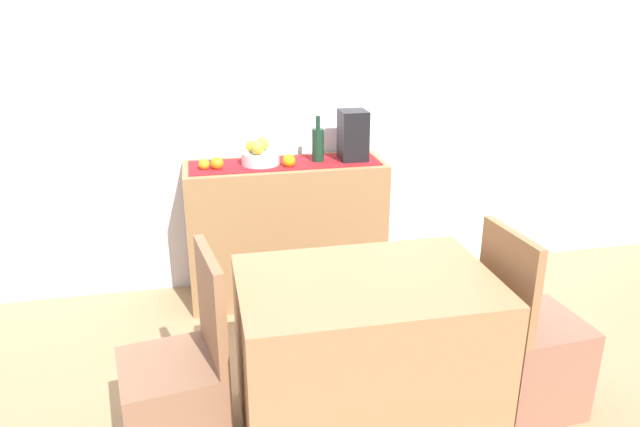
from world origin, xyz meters
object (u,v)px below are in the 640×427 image
at_px(chair_near_window, 178,400).
at_px(fruit_bowl, 260,158).
at_px(sideboard_console, 286,231).
at_px(wine_bottle, 318,144).
at_px(coffee_maker, 353,135).
at_px(dining_table, 365,356).
at_px(chair_by_corner, 529,355).

bearing_deg(chair_near_window, fruit_bowl, 68.87).
distance_m(sideboard_console, wine_bottle, 0.58).
relative_size(wine_bottle, coffee_maker, 0.92).
distance_m(wine_bottle, dining_table, 1.46).
relative_size(wine_bottle, chair_by_corner, 0.31).
bearing_deg(coffee_maker, sideboard_console, 180.00).
height_order(coffee_maker, chair_by_corner, coffee_maker).
bearing_deg(coffee_maker, fruit_bowl, 180.00).
height_order(sideboard_console, chair_by_corner, chair_by_corner).
bearing_deg(sideboard_console, dining_table, -84.35).
relative_size(coffee_maker, dining_table, 0.29).
height_order(sideboard_console, dining_table, sideboard_console).
relative_size(fruit_bowl, dining_table, 0.22).
distance_m(fruit_bowl, coffee_maker, 0.58).
bearing_deg(wine_bottle, sideboard_console, 180.00).
bearing_deg(dining_table, sideboard_console, 95.65).
distance_m(coffee_maker, chair_near_window, 1.87).
relative_size(coffee_maker, chair_near_window, 0.34).
bearing_deg(sideboard_console, coffee_maker, 0.00).
relative_size(fruit_bowl, chair_near_window, 0.25).
xyz_separation_m(wine_bottle, chair_by_corner, (0.72, -1.33, -0.71)).
xyz_separation_m(sideboard_console, wine_bottle, (0.20, -0.00, 0.54)).
height_order(fruit_bowl, dining_table, fruit_bowl).
xyz_separation_m(sideboard_console, chair_near_window, (-0.66, -1.33, -0.17)).
bearing_deg(wine_bottle, fruit_bowl, 180.00).
bearing_deg(chair_by_corner, sideboard_console, 124.68).
height_order(chair_near_window, chair_by_corner, same).
distance_m(sideboard_console, chair_near_window, 1.49).
relative_size(wine_bottle, chair_near_window, 0.31).
xyz_separation_m(dining_table, chair_by_corner, (0.79, -0.00, -0.10)).
bearing_deg(sideboard_console, fruit_bowl, 180.00).
bearing_deg(sideboard_console, chair_near_window, -116.39).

